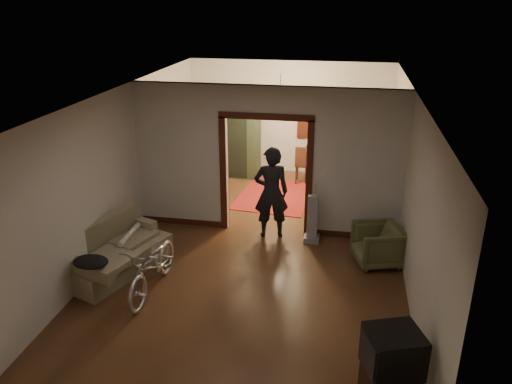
% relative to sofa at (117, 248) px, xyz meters
% --- Properties ---
extents(floor, '(5.00, 8.50, 0.01)m').
position_rel_sofa_xyz_m(floor, '(2.15, 1.22, -0.42)').
color(floor, '#3B2112').
rests_on(floor, ground).
extents(ceiling, '(5.00, 8.50, 0.01)m').
position_rel_sofa_xyz_m(ceiling, '(2.15, 1.22, 2.38)').
color(ceiling, white).
rests_on(ceiling, floor).
extents(wall_back, '(5.00, 0.02, 2.80)m').
position_rel_sofa_xyz_m(wall_back, '(2.15, 5.47, 0.98)').
color(wall_back, beige).
rests_on(wall_back, floor).
extents(wall_left, '(0.02, 8.50, 2.80)m').
position_rel_sofa_xyz_m(wall_left, '(-0.35, 1.22, 0.98)').
color(wall_left, beige).
rests_on(wall_left, floor).
extents(wall_right, '(0.02, 8.50, 2.80)m').
position_rel_sofa_xyz_m(wall_right, '(4.65, 1.22, 0.98)').
color(wall_right, beige).
rests_on(wall_right, floor).
extents(partition_wall, '(5.00, 0.14, 2.80)m').
position_rel_sofa_xyz_m(partition_wall, '(2.15, 1.97, 0.98)').
color(partition_wall, beige).
rests_on(partition_wall, floor).
extents(door_casing, '(1.74, 0.20, 2.32)m').
position_rel_sofa_xyz_m(door_casing, '(2.15, 1.97, 0.68)').
color(door_casing, '#3B160D').
rests_on(door_casing, floor).
extents(far_window, '(0.98, 0.06, 1.28)m').
position_rel_sofa_xyz_m(far_window, '(2.85, 5.43, 1.13)').
color(far_window, black).
rests_on(far_window, wall_back).
extents(chandelier, '(0.24, 0.24, 0.24)m').
position_rel_sofa_xyz_m(chandelier, '(2.15, 3.72, 1.93)').
color(chandelier, '#FFE0A5').
rests_on(chandelier, ceiling).
extents(light_switch, '(0.08, 0.01, 0.12)m').
position_rel_sofa_xyz_m(light_switch, '(3.20, 1.90, 0.83)').
color(light_switch, silver).
rests_on(light_switch, partition_wall).
extents(sofa, '(1.40, 2.01, 0.85)m').
position_rel_sofa_xyz_m(sofa, '(0.00, 0.00, 0.00)').
color(sofa, '#77704F').
rests_on(sofa, floor).
extents(rolled_paper, '(0.09, 0.75, 0.09)m').
position_rel_sofa_xyz_m(rolled_paper, '(0.10, 0.30, 0.11)').
color(rolled_paper, beige).
rests_on(rolled_paper, sofa).
extents(jacket, '(0.53, 0.39, 0.15)m').
position_rel_sofa_xyz_m(jacket, '(0.05, -0.91, 0.26)').
color(jacket, black).
rests_on(jacket, sofa).
extents(bicycle, '(0.61, 1.67, 0.87)m').
position_rel_sofa_xyz_m(bicycle, '(0.81, -0.46, 0.01)').
color(bicycle, silver).
rests_on(bicycle, floor).
extents(armchair, '(0.94, 0.92, 0.69)m').
position_rel_sofa_xyz_m(armchair, '(4.21, 1.04, -0.08)').
color(armchair, brown).
rests_on(armchair, floor).
extents(crt_tv, '(0.71, 0.67, 0.49)m').
position_rel_sofa_xyz_m(crt_tv, '(4.22, -2.18, 0.31)').
color(crt_tv, black).
rests_on(crt_tv, tv_stand).
extents(vacuum, '(0.30, 0.24, 0.92)m').
position_rel_sofa_xyz_m(vacuum, '(3.07, 1.62, 0.04)').
color(vacuum, gray).
rests_on(vacuum, floor).
extents(person, '(0.73, 0.57, 1.76)m').
position_rel_sofa_xyz_m(person, '(2.29, 1.74, 0.45)').
color(person, black).
rests_on(person, floor).
extents(oriental_rug, '(1.79, 2.23, 0.02)m').
position_rel_sofa_xyz_m(oriental_rug, '(2.09, 3.72, -0.42)').
color(oriental_rug, maroon).
rests_on(oriental_rug, floor).
extents(locker, '(1.00, 0.60, 1.94)m').
position_rel_sofa_xyz_m(locker, '(0.99, 4.94, 0.55)').
color(locker, '#26331E').
rests_on(locker, floor).
extents(globe, '(0.28, 0.28, 0.28)m').
position_rel_sofa_xyz_m(globe, '(0.99, 4.94, 1.52)').
color(globe, '#1E5972').
rests_on(globe, locker).
extents(desk, '(1.24, 0.95, 0.81)m').
position_rel_sofa_xyz_m(desk, '(3.19, 4.85, -0.02)').
color(desk, black).
rests_on(desk, floor).
extents(desk_chair, '(0.50, 0.50, 0.94)m').
position_rel_sofa_xyz_m(desk_chair, '(2.64, 4.70, 0.05)').
color(desk_chair, black).
rests_on(desk_chair, floor).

